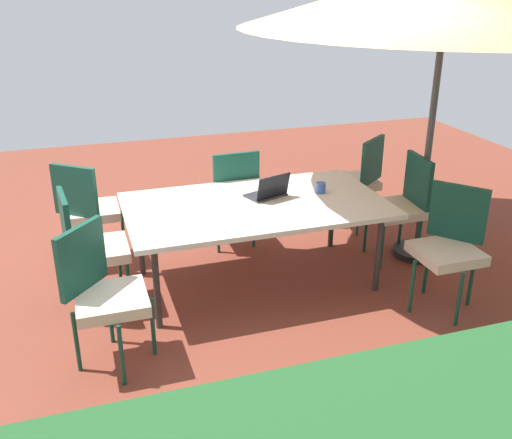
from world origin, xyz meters
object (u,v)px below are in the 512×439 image
(dining_table, at_px, (256,208))
(laptop, at_px, (268,192))
(chair_south, at_px, (232,192))
(chair_northeast, at_px, (103,290))
(chair_southeast, at_px, (88,207))
(chair_southwest, at_px, (357,177))
(chair_northwest, at_px, (450,243))
(chair_east, at_px, (89,244))
(cup, at_px, (321,188))
(chair_west, at_px, (401,203))

(dining_table, relative_size, laptop, 5.58)
(chair_south, xyz_separation_m, chair_northeast, (1.31, 1.53, 0.00))
(chair_south, xyz_separation_m, laptop, (-0.13, 0.68, 0.22))
(chair_northeast, height_order, chair_southeast, same)
(chair_southwest, bearing_deg, chair_northwest, 50.99)
(chair_east, relative_size, laptop, 2.56)
(chair_east, bearing_deg, laptop, -91.88)
(chair_east, relative_size, chair_southeast, 1.00)
(cup, bearing_deg, chair_southeast, -20.84)
(laptop, bearing_deg, chair_southwest, -168.75)
(dining_table, distance_m, chair_northwest, 1.55)
(chair_east, distance_m, chair_southeast, 0.80)
(chair_northeast, distance_m, chair_west, 2.82)
(chair_east, xyz_separation_m, chair_west, (-2.75, -0.04, 0.00))
(chair_northwest, xyz_separation_m, cup, (0.70, -0.90, 0.22))
(chair_south, bearing_deg, chair_southeast, -3.41)
(chair_southwest, relative_size, chair_east, 1.00)
(dining_table, xyz_separation_m, chair_northeast, (1.30, 0.75, -0.13))
(chair_northwest, xyz_separation_m, laptop, (1.17, -0.93, 0.22))
(chair_southwest, bearing_deg, chair_east, -20.86)
(chair_south, distance_m, chair_northeast, 2.02)
(chair_southeast, bearing_deg, cup, -161.99)
(chair_northwest, bearing_deg, dining_table, -162.05)
(dining_table, xyz_separation_m, cup, (-0.61, -0.07, 0.09))
(chair_southwest, height_order, chair_west, same)
(chair_southwest, distance_m, chair_east, 2.82)
(chair_south, distance_m, cup, 0.96)
(chair_south, xyz_separation_m, chair_southeast, (1.33, -0.02, 0.00))
(laptop, bearing_deg, chair_northeast, 11.64)
(chair_south, relative_size, chair_southeast, 1.00)
(laptop, bearing_deg, dining_table, 16.20)
(dining_table, relative_size, chair_east, 2.18)
(chair_southeast, relative_size, laptop, 2.56)
(chair_southwest, bearing_deg, chair_south, -36.39)
(dining_table, xyz_separation_m, chair_east, (1.35, 0.00, -0.13))
(chair_west, bearing_deg, dining_table, -83.96)
(chair_southeast, height_order, laptop, chair_southeast)
(chair_west, bearing_deg, cup, -87.71)
(chair_east, height_order, cup, chair_east)
(chair_east, bearing_deg, cup, -93.66)
(dining_table, height_order, chair_southeast, chair_southeast)
(chair_northwest, distance_m, chair_southeast, 3.09)
(chair_southwest, relative_size, chair_southeast, 1.00)
(chair_south, bearing_deg, laptop, 98.39)
(chair_northwest, bearing_deg, chair_south, 179.30)
(chair_southwest, relative_size, chair_west, 1.00)
(dining_table, xyz_separation_m, chair_southwest, (-1.35, -0.80, -0.13))
(dining_table, height_order, chair_northwest, chair_northwest)
(chair_northwest, bearing_deg, chair_west, 134.27)
(chair_south, bearing_deg, cup, 127.72)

